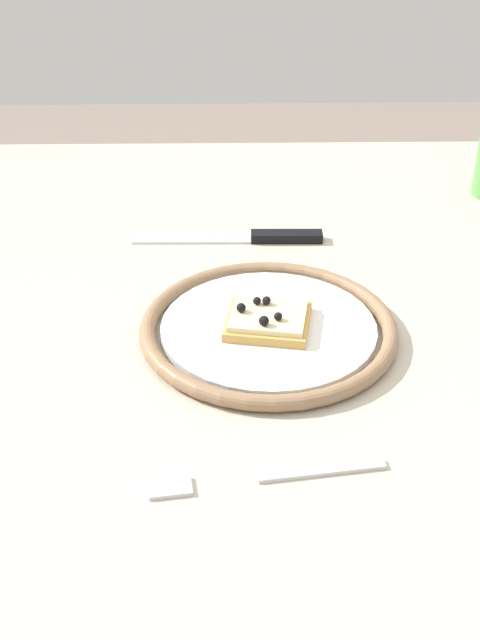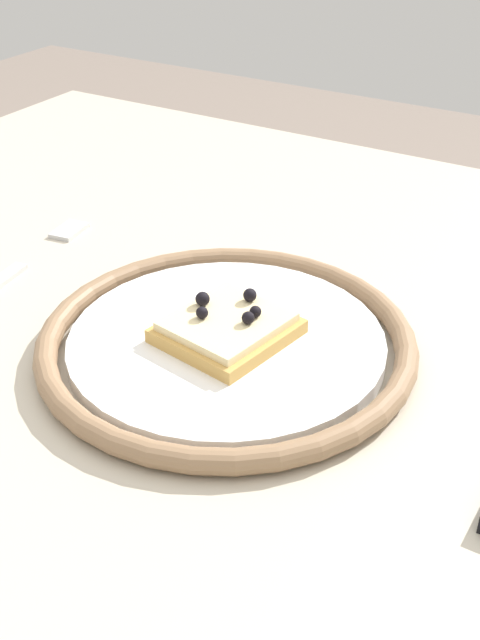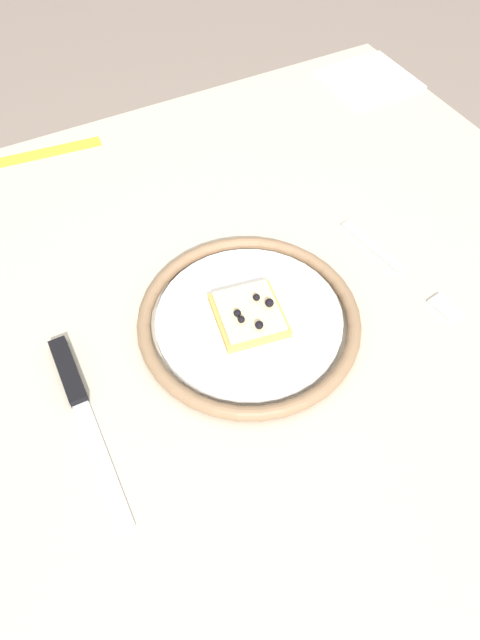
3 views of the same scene
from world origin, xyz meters
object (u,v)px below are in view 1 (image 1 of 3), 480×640
knife (261,237)px  fork (266,477)px  pizza_slice_near (268,319)px  dining_table (287,391)px  plate (268,329)px

knife → fork: 0.43m
pizza_slice_near → knife: (0.22, -0.00, -0.02)m
dining_table → fork: size_ratio=5.38×
pizza_slice_near → fork: 0.22m
knife → plate: bearing=179.9°
dining_table → fork: fork is taller
dining_table → fork: (-0.23, 0.04, 0.09)m
dining_table → fork: 0.25m
fork → knife: bearing=-1.7°
pizza_slice_near → knife: pizza_slice_near is taller
knife → fork: knife is taller
pizza_slice_near → dining_table: bearing=-56.5°
knife → dining_table: bearing=-173.3°
plate → fork: size_ratio=1.34×
plate → fork: (-0.22, 0.01, -0.01)m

